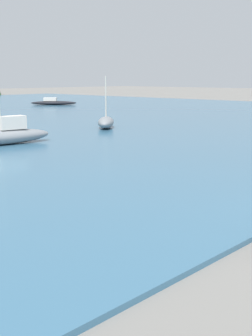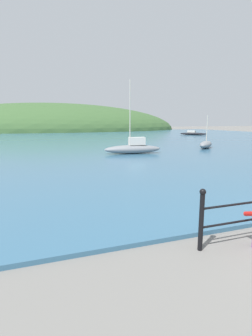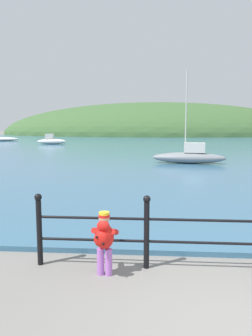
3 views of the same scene
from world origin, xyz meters
TOP-DOWN VIEW (x-y plane):
  - ground_plane at (0.00, 0.00)m, footprint 200.00×200.00m
  - water at (0.00, 32.00)m, footprint 80.00×60.00m
  - far_hillside at (0.00, 69.18)m, footprint 67.34×37.04m
  - iron_railing at (-0.23, 1.50)m, footprint 5.42×0.12m
  - child_in_coat at (-1.76, 1.19)m, footprint 0.41×0.55m
  - boat_red_dinghy at (-12.06, 32.10)m, footprint 3.28×1.42m
  - boat_blue_hull at (1.14, 15.20)m, footprint 4.23×1.52m
  - boat_mid_harbor at (-20.43, 38.21)m, footprint 4.04×2.42m

SIDE VIEW (x-z plane):
  - ground_plane at x=0.00m, z-range 0.00..0.00m
  - far_hillside at x=0.00m, z-range -6.96..6.96m
  - water at x=0.00m, z-range 0.00..0.10m
  - boat_mid_harbor at x=-20.43m, z-range 0.10..0.60m
  - boat_red_dinghy at x=-12.06m, z-range -0.10..1.03m
  - boat_blue_hull at x=1.14m, z-range -2.08..3.08m
  - child_in_coat at x=-1.76m, z-range 0.10..1.11m
  - iron_railing at x=-0.23m, z-range 0.04..1.25m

